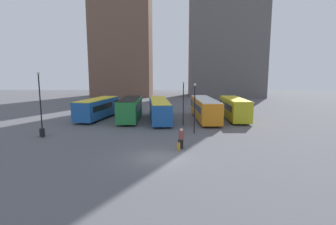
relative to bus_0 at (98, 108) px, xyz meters
The scene contains 14 objects.
ground_plane 19.84m from the bus_0, 60.61° to the right, with size 160.00×160.00×0.00m, color #56565B.
building_block_left 43.65m from the bus_0, 95.64° to the left, with size 16.02×11.78×44.39m.
building_block_right 50.17m from the bus_0, 56.79° to the left, with size 19.76×13.69×44.29m.
bus_0 is the anchor object (origin of this frame).
bus_1 5.00m from the bus_0, 13.88° to the right, with size 2.87×9.12×3.09m.
bus_2 8.88m from the bus_0, ahead, with size 3.92×12.65×2.84m.
bus_3 15.21m from the bus_0, ahead, with size 3.19×11.83×3.01m.
bus_4 19.42m from the bus_0, ahead, with size 2.64×9.31×3.02m.
traveler 18.70m from the bus_0, 51.65° to the right, with size 0.48×0.48×1.80m.
suitcase 18.95m from the bus_0, 53.08° to the right, with size 0.27×0.33×0.98m.
lamp_post_0 12.97m from the bus_0, 20.10° to the right, with size 0.28×0.28×5.49m.
lamp_post_1 11.77m from the bus_0, 101.82° to the right, with size 0.28×0.28×6.67m.
lamp_post_2 15.90m from the bus_0, 33.72° to the right, with size 0.28×0.28×5.44m.
trash_bin 11.08m from the bus_0, 104.38° to the right, with size 0.52×0.52×0.85m.
Camera 1 is at (1.31, -19.61, 6.56)m, focal length 28.00 mm.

